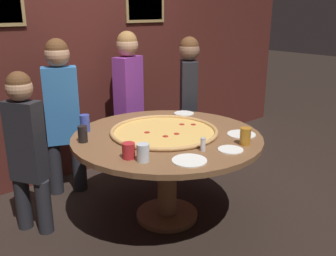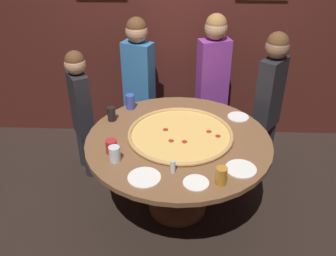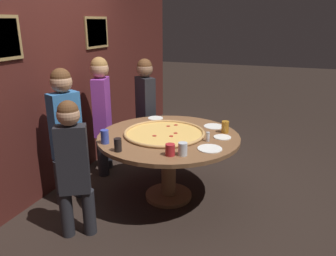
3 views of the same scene
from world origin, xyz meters
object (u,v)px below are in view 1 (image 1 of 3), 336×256
Objects in this scene: drink_cup_near_left at (143,153)px; diner_side_right at (188,96)px; dining_table at (167,151)px; diner_far_left at (62,109)px; drink_cup_by_shaker at (129,151)px; drink_cup_front_edge at (85,123)px; diner_far_right at (26,145)px; condiment_shaker at (203,144)px; white_plate_right_side at (184,113)px; drink_cup_near_right at (245,136)px; giant_pizza at (164,131)px; white_plate_near_front at (241,134)px; drink_cup_centre_back at (83,134)px; white_plate_far_back at (189,160)px; diner_side_left at (129,95)px; white_plate_left_side at (230,150)px.

diner_side_right reaches higher than drink_cup_near_left.
diner_far_left is (-0.42, 0.99, 0.23)m from dining_table.
drink_cup_front_edge reaches higher than drink_cup_by_shaker.
drink_cup_front_edge is (-0.45, 0.50, 0.21)m from dining_table.
diner_far_right is (-0.51, -0.45, -0.10)m from diner_far_left.
diner_far_left is at bearing 85.68° from drink_cup_by_shaker.
white_plate_right_side is at bearing 55.00° from condiment_shaker.
diner_far_left is at bearing 114.99° from drink_cup_near_right.
giant_pizza is 4.66× the size of white_plate_right_side.
diner_side_right is (1.30, 0.15, 0.00)m from drink_cup_front_edge.
drink_cup_near_left reaches higher than condiment_shaker.
diner_side_right reaches higher than white_plate_near_front.
condiment_shaker is (-0.49, -0.05, 0.05)m from white_plate_near_front.
drink_cup_near_right is 0.10× the size of diner_far_right.
drink_cup_centre_back is 0.49m from drink_cup_by_shaker.
drink_cup_centre_back is 0.54× the size of white_plate_far_back.
drink_cup_front_edge reaches higher than giant_pizza.
diner_side_right is (0.40, 1.04, 0.07)m from white_plate_near_front.
diner_side_left is 1.36m from diner_far_right.
drink_cup_by_shaker is (-0.51, -0.20, 0.19)m from dining_table.
drink_cup_near_left is 0.93m from white_plate_near_front.
dining_table is at bearing 33.54° from drink_cup_near_left.
diner_far_right is (-0.69, 1.05, -0.02)m from white_plate_far_back.
drink_cup_near_right is at bearing -54.65° from drink_cup_front_edge.
drink_cup_centre_back is 1.30× the size of condiment_shaker.
diner_far_right is (-1.38, 0.93, -0.02)m from white_plate_near_front.
diner_far_left reaches higher than condiment_shaker.
white_plate_near_front is at bearing -154.19° from diner_far_right.
giant_pizza is 0.61m from drink_cup_near_left.
white_plate_right_side is at bearing 4.54° from drink_cup_centre_back.
giant_pizza is 9.00× the size of condiment_shaker.
drink_cup_near_right is 1.32m from diner_side_right.
diner_side_right is at bearing 58.92° from white_plate_left_side.
white_plate_left_side is (0.36, -0.05, 0.00)m from white_plate_far_back.
diner_far_right is (-1.46, 0.17, -0.02)m from white_plate_right_side.
drink_cup_centre_back reaches higher than white_plate_right_side.
diner_side_right reaches higher than white_plate_far_back.
diner_side_right is (0.73, 1.21, 0.07)m from white_plate_left_side.
dining_table is 1.05× the size of diner_side_right.
dining_table is at bearing 21.87° from drink_cup_by_shaker.
drink_cup_near_left is 0.31m from white_plate_far_back.
diner_side_right is (1.78, 0.11, 0.09)m from diner_far_right.
diner_far_left is at bearing -16.22° from diner_side_left.
white_plate_far_back is at bearing -160.34° from condiment_shaker.
giant_pizza is at bearing 26.25° from drink_cup_by_shaker.
diner_side_right reaches higher than drink_cup_by_shaker.
drink_cup_by_shaker is 0.89× the size of drink_cup_near_left.
white_plate_far_back is at bearing 172.69° from white_plate_left_side.
diner_side_left is 1.04× the size of diner_side_right.
white_plate_right_side is (1.12, 0.09, -0.06)m from drink_cup_centre_back.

